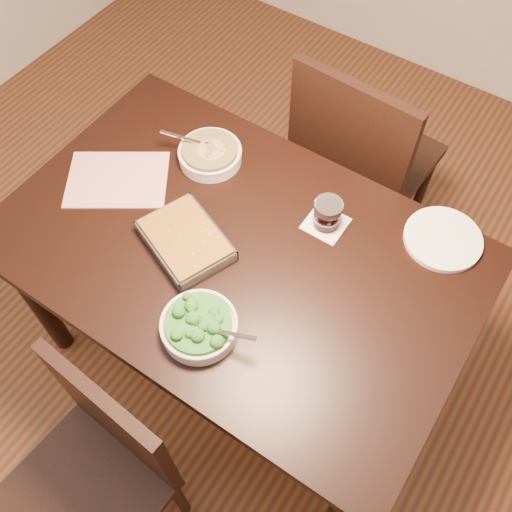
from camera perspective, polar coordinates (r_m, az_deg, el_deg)
ground at (r=2.33m, az=-1.48°, el=-9.34°), size 4.00×4.00×0.00m
table at (r=1.75m, az=-1.94°, el=-0.84°), size 1.40×0.90×0.75m
magazine_a at (r=1.87m, az=-13.68°, el=7.44°), size 0.39×0.37×0.01m
coaster at (r=1.73m, az=6.97°, el=3.24°), size 0.12×0.12×0.00m
stew_bowl at (r=1.87m, az=-4.62°, el=10.17°), size 0.22×0.21×0.08m
broccoli_bowl at (r=1.52m, az=-5.71°, el=-6.97°), size 0.23×0.21×0.08m
baking_dish at (r=1.67m, az=-7.06°, el=1.55°), size 0.32×0.28×0.05m
wine_tumbler at (r=1.69m, az=7.15°, el=4.25°), size 0.08×0.08×0.09m
dinner_plate at (r=1.77m, az=18.19°, el=1.63°), size 0.23×0.23×0.02m
chair_near at (r=1.75m, az=-15.52°, el=-19.69°), size 0.44×0.44×0.87m
chair_far at (r=2.20m, az=10.20°, el=9.60°), size 0.48×0.48×0.98m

